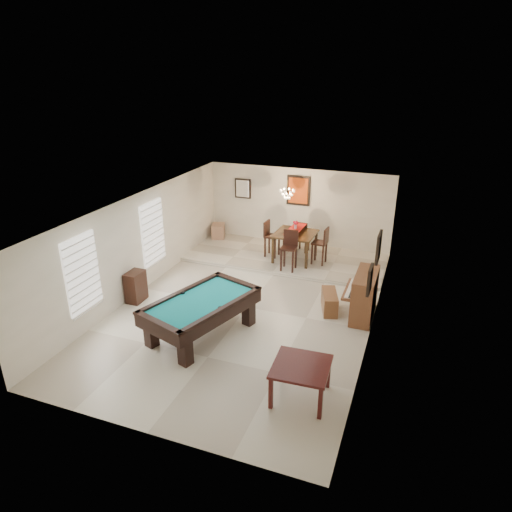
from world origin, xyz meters
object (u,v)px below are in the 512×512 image
Objects in this scene: dining_chair_south at (289,251)px; dining_chair_west at (272,239)px; pool_table at (202,318)px; dining_chair_east at (319,246)px; corner_bench at (218,231)px; piano_bench at (329,302)px; flower_vase at (296,225)px; apothecary_chest at (136,287)px; dining_chair_north at (303,236)px; dining_table at (295,244)px; chandelier at (287,191)px; upright_piano at (359,294)px; square_table at (301,381)px.

dining_chair_south is 1.04× the size of dining_chair_west.
dining_chair_west is (0.09, 4.62, 0.25)m from pool_table.
dining_chair_east is 3.87m from corner_bench.
piano_bench is 3.23× the size of flower_vase.
dining_chair_south is 1.13m from dining_chair_west.
dining_chair_north reaches higher than apothecary_chest.
dining_chair_east is (0.75, -0.01, 0.07)m from dining_table.
corner_bench is at bearing 1.32° from dining_chair_north.
dining_table is 1.63m from chandelier.
piano_bench is (2.43, 2.05, -0.18)m from pool_table.
dining_chair_south is (3.14, 2.95, 0.30)m from apothecary_chest.
dining_chair_east is 2.13× the size of corner_bench.
pool_table is 4.82× the size of corner_bench.
upright_piano is 3.46m from flower_vase.
dining_chair_east reaches higher than square_table.
dining_chair_south is 1.03× the size of dining_chair_east.
upright_piano is 1.12× the size of dining_table.
dining_table is at bearing 91.66° from dining_chair_south.
dining_chair_west is at bearing 47.66° from dining_chair_north.
apothecary_chest is at bearing -137.93° from dining_chair_south.
upright_piano is at bearing 81.40° from square_table.
dining_chair_east is at bearing -0.97° from flower_vase.
chandelier is (2.78, 3.85, 1.80)m from apothecary_chest.
dining_table is (3.10, 3.73, 0.21)m from apothecary_chest.
dining_chair_north reaches higher than upright_piano.
piano_bench is (-0.18, 3.32, -0.10)m from square_table.
pool_table is at bearing -103.93° from dining_chair_south.
dining_chair_north is 0.90× the size of dining_chair_west.
flower_vase is (-2.29, 2.50, 0.68)m from upright_piano.
pool_table reaches higher than piano_bench.
upright_piano reaches higher than pool_table.
pool_table is at bearing 85.92° from dining_chair_north.
square_table is 6.84m from dining_chair_north.
corner_bench is at bearing 88.51° from apothecary_chest.
flower_vase reaches higher than corner_bench.
chandelier is at bearing 102.11° from pool_table.
upright_piano reaches higher than corner_bench.
flower_vase reaches higher than dining_chair_west.
dining_table is (-2.29, 2.50, 0.06)m from upright_piano.
dining_table is at bearing -86.97° from dining_chair_east.
dining_chair_south is (0.04, -0.78, -0.53)m from flower_vase.
chandelier is at bearing 159.72° from dining_table.
dining_chair_south is at bearing 43.23° from apothecary_chest.
chandelier reaches higher than piano_bench.
upright_piano is at bearing 51.88° from pool_table.
dining_chair_north is (0.05, 0.76, 0.01)m from dining_table.
upright_piano is at bearing -47.56° from flower_vase.
square_table is 6.12m from dining_table.
dining_chair_south reaches higher than pool_table.
dining_chair_south reaches higher than square_table.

